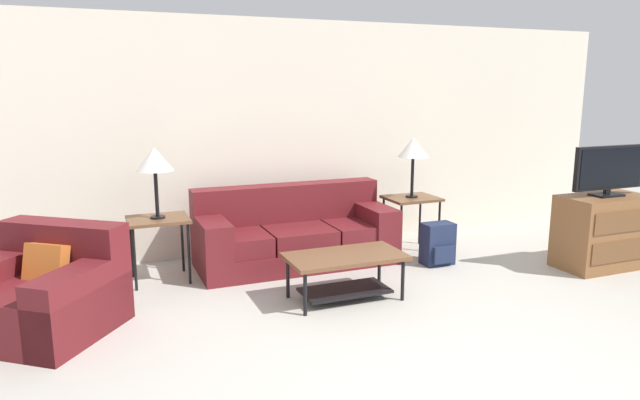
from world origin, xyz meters
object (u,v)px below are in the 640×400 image
Objects in this scene: coffee_table at (345,266)px; side_table_left at (158,225)px; table_lamp_left at (155,161)px; tv_console at (603,232)px; armchair at (42,295)px; backpack at (438,244)px; table_lamp_right at (413,149)px; side_table_right at (411,203)px; television at (609,169)px; couch at (295,236)px.

coffee_table is 1.86m from side_table_left.
tv_console is (4.34, -1.29, -0.80)m from table_lamp_left.
table_lamp_left reaches higher than tv_console.
backpack is at bearing 4.31° from armchair.
side_table_left is 2.88m from backpack.
table_lamp_right is 2.16m from tv_console.
side_table_left is 2.81m from side_table_right.
television is at bearing -16.52° from table_lamp_left.
armchair reaches higher than side_table_right.
table_lamp_left is at bearing 163.47° from tv_console.
table_lamp_right is at bearing 0.00° from side_table_left.
backpack is at bearing -23.37° from couch.
couch is 1.66m from table_lamp_left.
television is at bearing -24.27° from couch.
television is (2.94, -1.32, 0.74)m from couch.
side_table_right is 0.92× the size of table_lamp_left.
coffee_table is 1.45m from backpack.
table_lamp_right is (1.34, 1.13, 0.88)m from coffee_table.
table_lamp_left is (-2.81, 0.00, 0.62)m from side_table_right.
table_lamp_left reaches higher than backpack.
armchair reaches higher than side_table_left.
side_table_left and side_table_right have the same top height.
television is (2.88, -0.16, 0.73)m from coffee_table.
couch is 3.06× the size of table_lamp_left.
side_table_right is 1.40× the size of backpack.
side_table_left is at bearing 180.00° from side_table_right.
side_table_right is at bearing -1.53° from couch.
table_lamp_left is at bearing 168.56° from backpack.
table_lamp_right is (3.79, 0.85, 0.89)m from armchair.
table_lamp_right is at bearing 90.00° from side_table_right.
tv_console is 1.05× the size of television.
table_lamp_left is at bearing 180.00° from table_lamp_right.
television is at bearing -16.52° from side_table_left.
coffee_table is 1.53× the size of table_lamp_left.
backpack is (3.78, 0.29, -0.07)m from armchair.
side_table_left is (0.98, 0.85, 0.27)m from armchair.
armchair is at bearing -167.31° from side_table_right.
table_lamp_right is (1.40, -0.04, 0.88)m from couch.
coffee_table is at bearing -37.58° from side_table_left.
table_lamp_right is at bearing 89.60° from backpack.
couch is at bearing 155.73° from television.
side_table_right is 0.92× the size of table_lamp_right.
armchair is 2.07× the size of table_lamp_left.
table_lamp_left reaches higher than coffee_table.
coffee_table is 2.97m from television.
backpack reaches higher than coffee_table.
armchair is 1.35× the size of coffee_table.
table_lamp_left is (0.98, 0.85, 0.89)m from armchair.
coffee_table is 2.88m from tv_console.
backpack is at bearing -11.44° from table_lamp_left.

